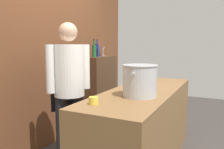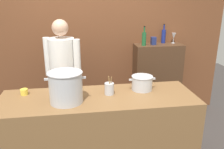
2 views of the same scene
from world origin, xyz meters
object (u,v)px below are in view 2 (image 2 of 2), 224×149
Objects in this scene: wine_bottle_green at (144,38)px; wine_bottle_cobalt at (164,36)px; spice_tin_navy at (153,41)px; stockpot_large at (66,87)px; utensil_crock at (109,89)px; stockpot_small at (142,83)px; butter_jar at (24,92)px; wine_glass_short at (174,36)px; chef at (63,72)px.

wine_bottle_cobalt reaches higher than wine_bottle_green.
wine_bottle_cobalt is (0.37, 0.15, 0.01)m from wine_bottle_green.
spice_tin_navy is (-0.20, -0.12, -0.05)m from wine_bottle_cobalt.
stockpot_large is at bearing -136.28° from spice_tin_navy.
stockpot_large reaches higher than utensil_crock.
stockpot_small is 1.18m from spice_tin_navy.
utensil_crock is 0.94m from butter_jar.
wine_bottle_cobalt reaches higher than spice_tin_navy.
stockpot_large reaches higher than butter_jar.
wine_glass_short is (2.14, 1.08, 0.39)m from butter_jar.
wine_bottle_cobalt is at bearing 29.59° from spice_tin_navy.
wine_bottle_cobalt is at bearing 167.28° from wine_glass_short.
stockpot_large reaches higher than stockpot_small.
wine_bottle_green is (0.69, 1.09, 0.35)m from utensil_crock.
utensil_crock is 1.33m from wine_bottle_green.
stockpot_small is 1.38m from wine_bottle_cobalt.
butter_jar is (-0.40, -0.57, -0.03)m from chef.
utensil_crock reaches higher than stockpot_small.
stockpot_large is 4.99× the size of butter_jar.
chef is 1.11m from stockpot_small.
chef is 1.72m from wine_bottle_cobalt.
butter_jar is 2.31m from wine_bottle_cobalt.
stockpot_small reaches higher than butter_jar.
stockpot_small is 3.77× the size of butter_jar.
butter_jar is at bearing 81.71° from chef.
chef reaches higher than butter_jar.
butter_jar is 0.67× the size of spice_tin_navy.
wine_glass_short is 0.37m from spice_tin_navy.
spice_tin_navy is (1.38, 0.44, 0.31)m from chef.
wine_bottle_green is 1.80× the size of wine_glass_short.
wine_bottle_green is 0.18m from spice_tin_navy.
stockpot_small is 1.43× the size of utensil_crock.
wine_glass_short is at bearing 44.82° from utensil_crock.
wine_glass_short is (1.21, 1.21, 0.35)m from utensil_crock.
wine_glass_short is (0.53, 0.12, 0.00)m from wine_bottle_green.
wine_glass_short reaches higher than stockpot_large.
wine_glass_short is (1.68, 1.34, 0.26)m from stockpot_large.
wine_glass_short is at bearing 53.92° from stockpot_small.
spice_tin_navy is at bearing 13.15° from wine_bottle_green.
stockpot_large is 3.36× the size of spice_tin_navy.
stockpot_large is at bearing 121.78° from chef.
spice_tin_navy is (0.46, 1.05, 0.29)m from stockpot_small.
butter_jar is at bearing 178.03° from stockpot_small.
butter_jar is 0.28× the size of wine_bottle_green.
stockpot_large is 1.83m from spice_tin_navy.
stockpot_large is 2.06m from wine_bottle_cobalt.
chef is at bearing 127.54° from utensil_crock.
wine_bottle_green is (1.15, 1.22, 0.26)m from stockpot_large.
utensil_crock is at bearing -7.67° from butter_jar.
spice_tin_navy is (0.85, 1.13, 0.30)m from utensil_crock.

